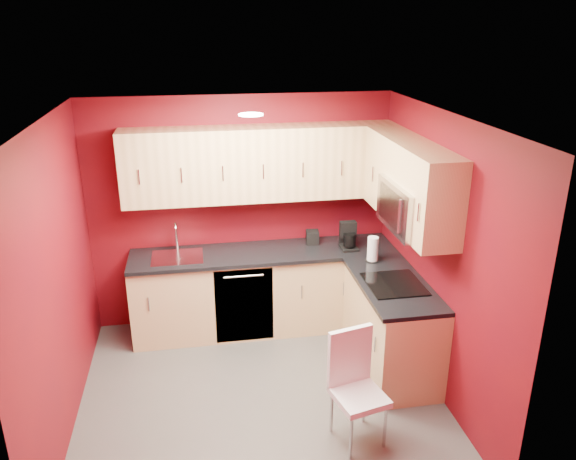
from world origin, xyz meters
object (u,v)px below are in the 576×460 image
object	(u,v)px
napkin_holder	(312,237)
dining_chair	(359,391)
coffee_maker	(349,236)
sink	(177,253)
paper_towel	(373,249)
microwave	(412,207)

from	to	relation	value
napkin_holder	dining_chair	world-z (taller)	napkin_holder
coffee_maker	sink	bearing A→B (deg)	177.01
napkin_holder	dining_chair	distance (m)	2.08
sink	coffee_maker	size ratio (longest dim) A/B	1.82
sink	coffee_maker	distance (m)	1.80
coffee_maker	dining_chair	bearing A→B (deg)	-102.11
coffee_maker	paper_towel	size ratio (longest dim) A/B	1.12
sink	paper_towel	distance (m)	2.00
napkin_holder	paper_towel	bearing A→B (deg)	-48.26
napkin_holder	paper_towel	distance (m)	0.75
microwave	napkin_holder	distance (m)	1.46
coffee_maker	dining_chair	world-z (taller)	coffee_maker
microwave	coffee_maker	world-z (taller)	microwave
coffee_maker	napkin_holder	world-z (taller)	coffee_maker
microwave	napkin_holder	size ratio (longest dim) A/B	5.22
sink	napkin_holder	size ratio (longest dim) A/B	3.57
napkin_holder	paper_towel	world-z (taller)	paper_towel
sink	paper_towel	size ratio (longest dim) A/B	2.04
microwave	coffee_maker	bearing A→B (deg)	108.25
microwave	sink	world-z (taller)	microwave
paper_towel	dining_chair	xyz separation A→B (m)	(-0.55, -1.46, -0.57)
coffee_maker	paper_towel	distance (m)	0.37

